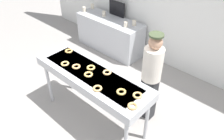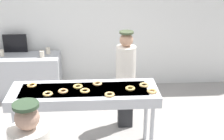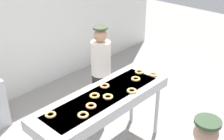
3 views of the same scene
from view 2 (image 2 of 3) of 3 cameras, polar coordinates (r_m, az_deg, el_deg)
back_wall at (r=6.36m, az=-4.84°, el=11.00°), size 8.00×0.12×3.28m
fryer_conveyor at (r=4.31m, az=-5.14°, el=-4.60°), size 2.04×0.66×1.01m
glazed_donut_0 at (r=4.08m, az=-0.45°, el=-4.51°), size 0.14×0.14×0.03m
glazed_donut_1 at (r=4.48m, az=-14.52°, el=-2.72°), size 0.19×0.19×0.03m
glazed_donut_2 at (r=4.40m, az=-2.71°, el=-2.49°), size 0.16×0.16×0.03m
glazed_donut_3 at (r=4.19m, az=-11.73°, el=-4.30°), size 0.19×0.19×0.03m
glazed_donut_4 at (r=4.20m, az=-5.01°, el=-3.82°), size 0.19×0.19×0.03m
glazed_donut_5 at (r=4.22m, az=-8.99°, el=-3.85°), size 0.16×0.16×0.03m
glazed_donut_6 at (r=4.33m, az=-6.29°, el=-3.02°), size 0.18×0.18×0.03m
glazed_donut_7 at (r=4.37m, az=5.91°, el=-2.76°), size 0.19×0.19×0.03m
glazed_donut_8 at (r=4.20m, az=7.34°, el=-3.88°), size 0.18×0.18×0.03m
glazed_donut_9 at (r=4.26m, az=3.35°, el=-3.39°), size 0.17×0.17×0.03m
worker_baker at (r=4.96m, az=2.54°, el=-1.06°), size 0.31×0.31×1.64m
prep_counter at (r=6.48m, az=-17.28°, el=-1.07°), size 1.77×0.62×0.84m
paper_cup_0 at (r=6.28m, az=-11.67°, el=3.48°), size 0.09×0.09×0.12m
paper_cup_2 at (r=6.39m, az=-19.62°, el=2.96°), size 0.09×0.09×0.12m
paper_cup_4 at (r=6.12m, az=-12.75°, el=2.89°), size 0.09×0.09×0.12m
menu_display at (r=6.51m, az=-17.37°, el=4.71°), size 0.47×0.04×0.36m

